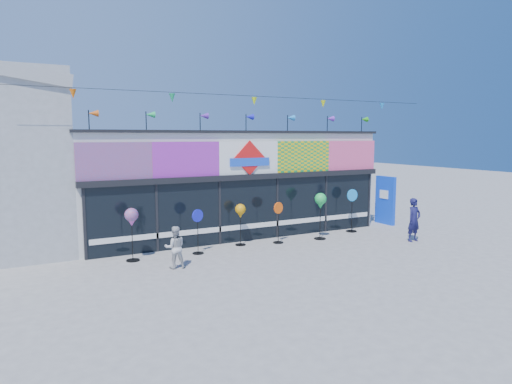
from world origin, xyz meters
TOP-DOWN VIEW (x-y plane):
  - ground at (0.00, 0.00)m, footprint 80.00×80.00m
  - kite_shop at (0.00, 5.94)m, footprint 16.00×5.70m
  - blue_sign at (6.85, 3.50)m, footprint 0.22×1.07m
  - spinner_0 at (-4.51, 2.61)m, footprint 0.42×0.42m
  - spinner_1 at (-2.39, 2.48)m, footprint 0.41×0.38m
  - spinner_2 at (-0.62, 2.89)m, footprint 0.38×0.38m
  - spinner_3 at (0.76, 2.55)m, footprint 0.42×0.39m
  - spinner_4 at (2.49, 2.36)m, footprint 0.45×0.45m
  - spinner_5 at (4.43, 2.86)m, footprint 0.49×0.45m
  - adult_man at (5.35, 0.43)m, footprint 0.61×0.42m
  - child at (-3.58, 1.21)m, footprint 0.67×0.46m

SIDE VIEW (x-z plane):
  - ground at x=0.00m, z-range 0.00..0.00m
  - child at x=-3.58m, z-range 0.00..1.26m
  - spinner_1 at x=-2.39m, z-range 0.04..1.54m
  - spinner_3 at x=0.76m, z-range 0.04..1.56m
  - adult_man at x=5.35m, z-range 0.00..1.62m
  - spinner_5 at x=4.43m, z-range 0.05..1.80m
  - blue_sign at x=6.85m, z-range 0.01..2.13m
  - spinner_2 at x=-0.62m, z-range 0.45..1.95m
  - spinner_0 at x=-4.51m, z-range 0.50..2.18m
  - spinner_4 at x=2.49m, z-range 0.53..2.30m
  - kite_shop at x=0.00m, z-range -0.61..4.70m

